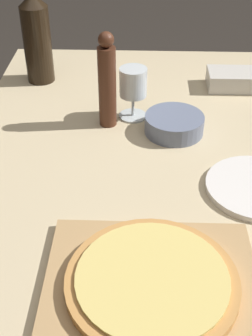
# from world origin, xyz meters

# --- Properties ---
(dining_table) EXTENTS (0.95, 1.62, 0.76)m
(dining_table) POSITION_xyz_m (0.00, 0.00, 0.68)
(dining_table) COLOR #CCB78E
(dining_table) RESTS_ON ground_plane
(cutting_board) EXTENTS (0.38, 0.32, 0.02)m
(cutting_board) POSITION_xyz_m (0.00, -0.27, 0.77)
(cutting_board) COLOR tan
(cutting_board) RESTS_ON dining_table
(pizza) EXTENTS (0.30, 0.30, 0.02)m
(pizza) POSITION_xyz_m (0.00, -0.27, 0.79)
(pizza) COLOR #C68947
(pizza) RESTS_ON cutting_board
(wine_bottle) EXTENTS (0.09, 0.09, 0.35)m
(wine_bottle) POSITION_xyz_m (-0.34, 0.56, 0.90)
(wine_bottle) COLOR black
(wine_bottle) RESTS_ON dining_table
(pepper_mill) EXTENTS (0.05, 0.05, 0.26)m
(pepper_mill) POSITION_xyz_m (-0.11, 0.29, 0.88)
(pepper_mill) COLOR #4C2819
(pepper_mill) RESTS_ON dining_table
(wine_glass) EXTENTS (0.08, 0.08, 0.14)m
(wine_glass) POSITION_xyz_m (-0.05, 0.34, 0.86)
(wine_glass) COLOR silver
(wine_glass) RESTS_ON dining_table
(small_bowl) EXTENTS (0.16, 0.16, 0.05)m
(small_bowl) POSITION_xyz_m (0.06, 0.26, 0.78)
(small_bowl) COLOR slate
(small_bowl) RESTS_ON dining_table
(food_container) EXTENTS (0.18, 0.10, 0.05)m
(food_container) POSITION_xyz_m (0.27, 0.53, 0.79)
(food_container) COLOR beige
(food_container) RESTS_ON dining_table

